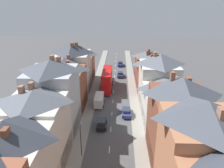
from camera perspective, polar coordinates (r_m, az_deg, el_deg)
pavement_left at (r=54.68m, az=-5.07°, el=-3.47°), size 2.20×104.00×0.14m
pavement_right at (r=54.41m, az=5.67°, el=-3.63°), size 2.20×104.00×0.14m
centre_line_dashes at (r=52.53m, az=0.22°, el=-4.55°), size 0.14×97.80×0.01m
terrace_row_left at (r=37.13m, az=-16.61°, el=-6.54°), size 8.00×66.98×14.07m
terrace_row_right at (r=36.24m, az=15.84°, el=-7.62°), size 8.00×66.18×13.96m
double_decker_bus_lead at (r=58.67m, az=-1.30°, el=1.29°), size 2.74×10.80×5.30m
car_near_silver at (r=68.71m, az=2.19°, el=2.58°), size 1.90×4.10×1.64m
car_parked_right_a at (r=80.07m, az=2.19°, el=5.35°), size 1.90×4.40×1.67m
car_mid_black at (r=42.36m, az=-2.74°, el=-10.21°), size 1.90×3.94×1.63m
car_parked_left_b at (r=46.36m, az=3.83°, el=-7.26°), size 1.90×4.34×1.59m
delivery_van at (r=50.28m, az=-3.39°, el=-4.15°), size 2.20×5.20×2.41m
street_lamp at (r=34.47m, az=-8.13°, el=-13.85°), size 0.20×1.12×5.50m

